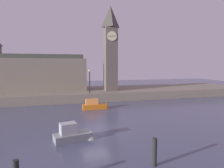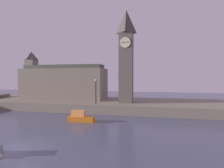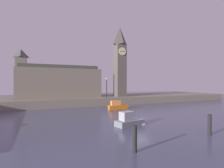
{
  "view_description": "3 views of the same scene",
  "coord_description": "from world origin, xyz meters",
  "px_view_note": "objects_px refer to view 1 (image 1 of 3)",
  "views": [
    {
      "loc": [
        -3.48,
        -18.62,
        6.41
      ],
      "look_at": [
        6.39,
        17.75,
        2.73
      ],
      "focal_mm": 31.72,
      "sensor_mm": 36.0,
      "label": 1
    },
    {
      "loc": [
        10.35,
        -12.88,
        5.9
      ],
      "look_at": [
        4.03,
        16.65,
        4.73
      ],
      "focal_mm": 28.85,
      "sensor_mm": 36.0,
      "label": 2
    },
    {
      "loc": [
        -11.53,
        -18.35,
        4.5
      ],
      "look_at": [
        3.33,
        16.17,
        4.33
      ],
      "focal_mm": 28.24,
      "sensor_mm": 36.0,
      "label": 3
    }
  ],
  "objects_px": {
    "streetlamp": "(90,79)",
    "boat_patrol_orange": "(96,105)",
    "boat_cruiser_grey": "(76,134)",
    "mooring_post_right": "(154,152)",
    "clock_tower": "(110,47)",
    "parliament_hall": "(37,73)"
  },
  "relations": [
    {
      "from": "clock_tower",
      "to": "streetlamp",
      "type": "bearing_deg",
      "value": -145.65
    },
    {
      "from": "mooring_post_right",
      "to": "boat_patrol_orange",
      "type": "bearing_deg",
      "value": 92.09
    },
    {
      "from": "boat_cruiser_grey",
      "to": "mooring_post_right",
      "type": "bearing_deg",
      "value": -52.52
    },
    {
      "from": "parliament_hall",
      "to": "boat_cruiser_grey",
      "type": "xyz_separation_m",
      "value": [
        5.16,
        -22.82,
        -4.37
      ]
    },
    {
      "from": "streetlamp",
      "to": "boat_cruiser_grey",
      "type": "distance_m",
      "value": 17.81
    },
    {
      "from": "streetlamp",
      "to": "boat_patrol_orange",
      "type": "height_order",
      "value": "streetlamp"
    },
    {
      "from": "mooring_post_right",
      "to": "boat_patrol_orange",
      "type": "relative_size",
      "value": 0.47
    },
    {
      "from": "mooring_post_right",
      "to": "boat_cruiser_grey",
      "type": "relative_size",
      "value": 0.45
    },
    {
      "from": "streetlamp",
      "to": "mooring_post_right",
      "type": "bearing_deg",
      "value": -88.5
    },
    {
      "from": "parliament_hall",
      "to": "mooring_post_right",
      "type": "bearing_deg",
      "value": -71.48
    },
    {
      "from": "parliament_hall",
      "to": "boat_cruiser_grey",
      "type": "distance_m",
      "value": 23.81
    },
    {
      "from": "boat_cruiser_grey",
      "to": "clock_tower",
      "type": "bearing_deg",
      "value": 67.47
    },
    {
      "from": "streetlamp",
      "to": "boat_cruiser_grey",
      "type": "relative_size",
      "value": 1.03
    },
    {
      "from": "streetlamp",
      "to": "boat_cruiser_grey",
      "type": "bearing_deg",
      "value": -102.62
    },
    {
      "from": "boat_cruiser_grey",
      "to": "boat_patrol_orange",
      "type": "xyz_separation_m",
      "value": [
        3.79,
        11.2,
        0.06
      ]
    },
    {
      "from": "mooring_post_right",
      "to": "clock_tower",
      "type": "bearing_deg",
      "value": 81.34
    },
    {
      "from": "clock_tower",
      "to": "boat_cruiser_grey",
      "type": "height_order",
      "value": "clock_tower"
    },
    {
      "from": "clock_tower",
      "to": "parliament_hall",
      "type": "height_order",
      "value": "clock_tower"
    },
    {
      "from": "clock_tower",
      "to": "boat_cruiser_grey",
      "type": "xyz_separation_m",
      "value": [
        -8.35,
        -20.14,
        -9.27
      ]
    },
    {
      "from": "boat_cruiser_grey",
      "to": "boat_patrol_orange",
      "type": "relative_size",
      "value": 1.02
    },
    {
      "from": "parliament_hall",
      "to": "boat_patrol_orange",
      "type": "height_order",
      "value": "parliament_hall"
    },
    {
      "from": "parliament_hall",
      "to": "mooring_post_right",
      "type": "xyz_separation_m",
      "value": [
        9.57,
        -28.57,
        -3.96
      ]
    }
  ]
}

